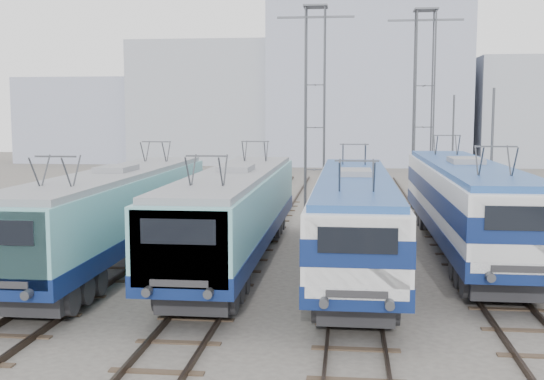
% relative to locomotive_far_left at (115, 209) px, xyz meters
% --- Properties ---
extents(ground, '(160.00, 160.00, 0.00)m').
position_rel_locomotive_far_left_xyz_m(ground, '(6.75, -6.26, -2.23)').
color(ground, '#514C47').
extents(locomotive_far_left, '(2.83, 17.87, 3.36)m').
position_rel_locomotive_far_left_xyz_m(locomotive_far_left, '(0.00, 0.00, 0.00)').
color(locomotive_far_left, '#0C1C4D').
rests_on(locomotive_far_left, ground).
extents(locomotive_center_left, '(2.83, 17.89, 3.37)m').
position_rel_locomotive_far_left_xyz_m(locomotive_center_left, '(4.50, 0.63, 0.00)').
color(locomotive_center_left, '#0C1C4D').
rests_on(locomotive_center_left, ground).
extents(locomotive_center_right, '(2.79, 17.60, 3.31)m').
position_rel_locomotive_far_left_xyz_m(locomotive_center_right, '(9.00, 0.07, 0.02)').
color(locomotive_center_right, '#0C1C4D').
rests_on(locomotive_center_right, ground).
extents(locomotive_far_right, '(2.97, 18.79, 3.53)m').
position_rel_locomotive_far_left_xyz_m(locomotive_far_right, '(13.50, 3.45, 0.16)').
color(locomotive_far_right, '#0C1C4D').
rests_on(locomotive_far_right, ground).
extents(catenary_tower_west, '(4.50, 1.20, 12.00)m').
position_rel_locomotive_far_left_xyz_m(catenary_tower_west, '(6.75, 15.74, 4.41)').
color(catenary_tower_west, '#3F4247').
rests_on(catenary_tower_west, ground).
extents(catenary_tower_east, '(4.50, 1.20, 12.00)m').
position_rel_locomotive_far_left_xyz_m(catenary_tower_east, '(13.25, 17.74, 4.41)').
color(catenary_tower_east, '#3F4247').
rests_on(catenary_tower_east, ground).
extents(mast_mid, '(0.12, 0.12, 7.00)m').
position_rel_locomotive_far_left_xyz_m(mast_mid, '(15.35, 7.74, 1.27)').
color(mast_mid, '#3F4247').
rests_on(mast_mid, ground).
extents(mast_rear, '(0.12, 0.12, 7.00)m').
position_rel_locomotive_far_left_xyz_m(mast_rear, '(15.35, 19.74, 1.27)').
color(mast_rear, '#3F4247').
rests_on(mast_rear, ground).
extents(building_west, '(18.00, 12.00, 14.00)m').
position_rel_locomotive_far_left_xyz_m(building_west, '(-7.25, 55.74, 4.77)').
color(building_west, '#959BA7').
rests_on(building_west, ground).
extents(building_center, '(22.00, 14.00, 18.00)m').
position_rel_locomotive_far_left_xyz_m(building_center, '(10.75, 55.74, 6.77)').
color(building_center, '#9399B1').
rests_on(building_center, ground).
extents(building_far_west, '(14.00, 10.00, 10.00)m').
position_rel_locomotive_far_left_xyz_m(building_far_west, '(-23.25, 55.74, 2.77)').
color(building_far_west, '#9399B1').
rests_on(building_far_west, ground).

